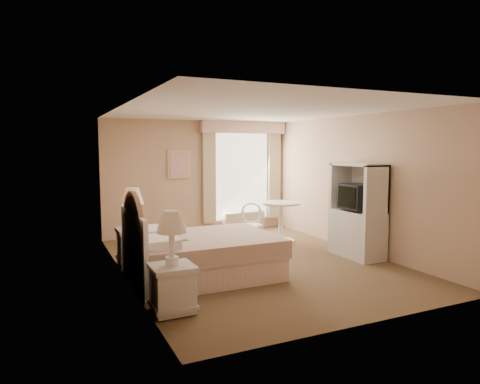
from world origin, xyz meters
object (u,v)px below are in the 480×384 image
round_table (281,215)px  bed (198,254)px  cafe_chair (252,222)px  armoire (357,218)px  nightstand_near (172,275)px  nightstand_far (133,236)px

round_table → bed: bearing=-146.0°
bed → cafe_chair: 2.12m
round_table → armoire: armoire is taller
bed → round_table: (2.33, 1.57, 0.20)m
round_table → nightstand_near: bearing=-138.0°
bed → cafe_chair: bed is taller
nightstand_far → armoire: size_ratio=0.75×
nightstand_near → round_table: (3.05, 2.75, 0.09)m
cafe_chair → nightstand_far: bearing=-151.4°
bed → round_table: 2.82m
cafe_chair → armoire: 1.98m
cafe_chair → armoire: (1.35, -1.43, 0.19)m
nightstand_near → round_table: 4.11m
bed → nightstand_far: bearing=122.4°
bed → round_table: bed is taller
round_table → cafe_chair: bearing=-166.4°
nightstand_near → round_table: nightstand_near is taller
bed → nightstand_near: bed is taller
nightstand_far → armoire: bearing=-17.7°
nightstand_far → nightstand_near: bearing=-90.0°
cafe_chair → armoire: armoire is taller
bed → nightstand_far: 1.34m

